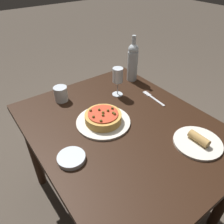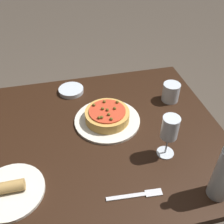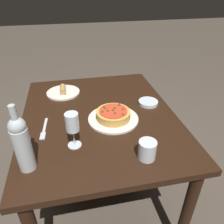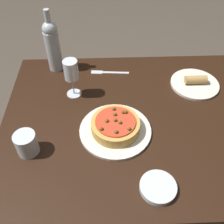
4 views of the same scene
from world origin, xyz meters
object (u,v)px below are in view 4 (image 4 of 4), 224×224
pizza (115,125)px  fork (107,73)px  dining_table (131,132)px  side_plate (195,83)px  wine_glass (71,72)px  wine_bottle (52,45)px  water_cup (26,144)px  dinner_plate (115,130)px  side_bowl (158,187)px

pizza → fork: (-0.02, 0.39, -0.03)m
dining_table → side_plate: side_plate is taller
wine_glass → pizza: bearing=-52.1°
pizza → wine_bottle: size_ratio=0.62×
pizza → water_cup: bearing=-165.8°
wine_bottle → side_plate: (0.68, -0.16, -0.13)m
dining_table → pizza: 0.17m
dining_table → wine_bottle: (-0.36, 0.37, 0.23)m
fork → side_plate: size_ratio=0.84×
dining_table → wine_glass: wine_glass is taller
wine_glass → side_plate: size_ratio=0.80×
dining_table → side_plate: (0.32, 0.20, 0.11)m
wine_glass → dining_table: bearing=-32.0°
fork → side_plate: 0.43m
wine_glass → dinner_plate: bearing=-52.1°
side_bowl → fork: side_bowl is taller
pizza → side_plate: size_ratio=0.85×
dinner_plate → side_bowl: (0.13, -0.26, 0.00)m
wine_bottle → side_plate: size_ratio=1.36×
pizza → wine_glass: wine_glass is taller
water_cup → wine_bottle: bearing=84.8°
pizza → water_cup: size_ratio=2.14×
wine_glass → wine_bottle: (-0.10, 0.21, 0.01)m
wine_glass → wine_bottle: wine_bottle is taller
side_bowl → side_plate: bearing=63.7°
dining_table → wine_glass: 0.38m
wine_glass → side_bowl: 0.59m
side_plate → dining_table: bearing=-147.4°
wine_glass → wine_bottle: 0.23m
wine_bottle → side_bowl: (0.42, -0.70, -0.13)m
dinner_plate → pizza: (0.00, 0.00, 0.03)m
fork → dinner_plate: bearing=97.6°
dining_table → pizza: size_ratio=5.67×
water_cup → fork: 0.56m
wine_bottle → side_plate: wine_bottle is taller
dinner_plate → fork: size_ratio=1.50×
pizza → side_plate: bearing=34.9°
water_cup → dinner_plate: bearing=14.2°
pizza → wine_bottle: wine_bottle is taller
pizza → side_plate: 0.48m
dining_table → pizza: bearing=-136.9°
water_cup → side_plate: 0.81m
dining_table → wine_bottle: bearing=134.5°
dinner_plate → pizza: bearing=20.2°
side_plate → pizza: bearing=-145.1°
dining_table → fork: (-0.10, 0.31, 0.10)m
dinner_plate → fork: bearing=93.3°
pizza → water_cup: water_cup is taller
wine_bottle → pizza: bearing=-57.0°
wine_glass → wine_bottle: size_ratio=0.59×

